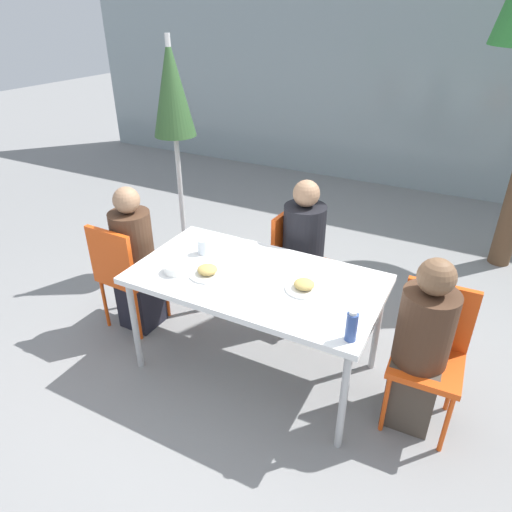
# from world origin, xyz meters

# --- Properties ---
(ground_plane) EXTENTS (24.00, 24.00, 0.00)m
(ground_plane) POSITION_xyz_m (0.00, 0.00, 0.00)
(ground_plane) COLOR gray
(building_facade) EXTENTS (10.00, 0.20, 3.00)m
(building_facade) POSITION_xyz_m (0.00, 4.25, 1.50)
(building_facade) COLOR #89999E
(building_facade) RESTS_ON ground
(dining_table) EXTENTS (1.59, 0.87, 0.75)m
(dining_table) POSITION_xyz_m (0.00, 0.00, 0.70)
(dining_table) COLOR white
(dining_table) RESTS_ON ground
(chair_left) EXTENTS (0.41, 0.41, 0.89)m
(chair_left) POSITION_xyz_m (-1.10, -0.04, 0.53)
(chair_left) COLOR #E54C14
(chair_left) RESTS_ON ground
(person_left) EXTENTS (0.30, 0.30, 1.16)m
(person_left) POSITION_xyz_m (-1.04, 0.04, 0.56)
(person_left) COLOR black
(person_left) RESTS_ON ground
(chair_right) EXTENTS (0.41, 0.41, 0.89)m
(chair_right) POSITION_xyz_m (1.09, 0.11, 0.53)
(chair_right) COLOR #E54C14
(chair_right) RESTS_ON ground
(person_right) EXTENTS (0.31, 0.31, 1.13)m
(person_right) POSITION_xyz_m (1.04, 0.03, 0.54)
(person_right) COLOR #473D33
(person_right) RESTS_ON ground
(chair_far) EXTENTS (0.43, 0.43, 0.89)m
(chair_far) POSITION_xyz_m (-0.02, 0.74, 0.53)
(chair_far) COLOR #E54C14
(chair_far) RESTS_ON ground
(person_far) EXTENTS (0.32, 0.32, 1.19)m
(person_far) POSITION_xyz_m (0.05, 0.68, 0.56)
(person_far) COLOR #473D33
(person_far) RESTS_ON ground
(closed_umbrella) EXTENTS (0.36, 0.36, 2.07)m
(closed_umbrella) POSITION_xyz_m (-1.27, 0.95, 1.56)
(closed_umbrella) COLOR #333333
(closed_umbrella) RESTS_ON ground
(plate_0) EXTENTS (0.23, 0.23, 0.06)m
(plate_0) POSITION_xyz_m (0.33, 0.00, 0.78)
(plate_0) COLOR white
(plate_0) RESTS_ON dining_table
(plate_1) EXTENTS (0.23, 0.23, 0.07)m
(plate_1) POSITION_xyz_m (-0.29, -0.12, 0.78)
(plate_1) COLOR white
(plate_1) RESTS_ON dining_table
(bottle) EXTENTS (0.06, 0.06, 0.18)m
(bottle) POSITION_xyz_m (0.72, -0.33, 0.84)
(bottle) COLOR #334C8E
(bottle) RESTS_ON dining_table
(drinking_cup) EXTENTS (0.08, 0.08, 0.10)m
(drinking_cup) POSITION_xyz_m (-0.47, 0.11, 0.80)
(drinking_cup) COLOR silver
(drinking_cup) RESTS_ON dining_table
(salad_bowl) EXTENTS (0.15, 0.15, 0.06)m
(salad_bowl) POSITION_xyz_m (-0.49, -0.19, 0.78)
(salad_bowl) COLOR white
(salad_bowl) RESTS_ON dining_table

